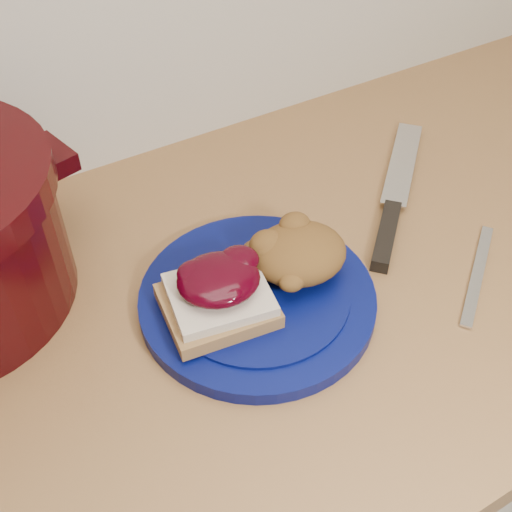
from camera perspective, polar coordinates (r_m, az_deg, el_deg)
base_cabinet at (r=1.10m, az=1.86°, el=-19.12°), size 4.00×0.60×0.86m
plate at (r=0.68m, az=0.12°, el=-3.84°), size 0.30×0.30×0.02m
sandwich at (r=0.64m, az=-3.37°, el=-3.32°), size 0.12×0.10×0.05m
stuffing_mound at (r=0.67m, az=3.83°, el=0.25°), size 0.12×0.11×0.05m
chef_knife at (r=0.79m, az=11.91°, el=3.68°), size 0.23×0.22×0.02m
butter_knife at (r=0.75m, az=19.09°, el=-1.49°), size 0.14×0.11×0.00m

